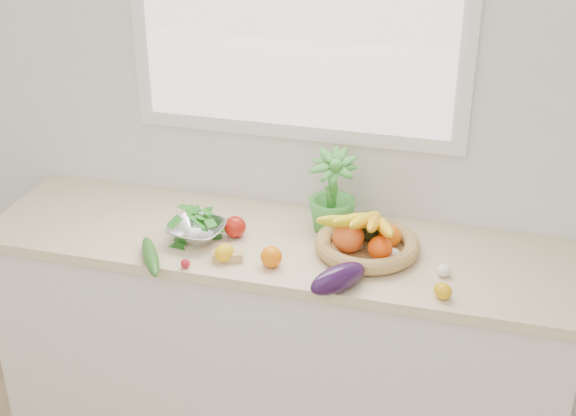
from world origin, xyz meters
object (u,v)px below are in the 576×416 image
(eggplant, at_px, (338,279))
(cucumber, at_px, (151,256))
(potted_herb, at_px, (332,192))
(apple, at_px, (235,227))
(colander_with_spinach, at_px, (197,227))
(fruit_basket, at_px, (367,239))

(eggplant, height_order, cucumber, eggplant)
(eggplant, distance_m, potted_herb, 0.44)
(apple, relative_size, potted_herb, 0.25)
(cucumber, relative_size, colander_with_spinach, 1.24)
(eggplant, xyz_separation_m, colander_with_spinach, (-0.58, 0.19, 0.01))
(cucumber, distance_m, fruit_basket, 0.78)
(colander_with_spinach, bearing_deg, eggplant, -18.56)
(colander_with_spinach, bearing_deg, cucumber, -117.64)
(eggplant, xyz_separation_m, cucumber, (-0.68, 0.00, -0.02))
(eggplant, relative_size, potted_herb, 0.70)
(apple, height_order, cucumber, apple)
(apple, distance_m, fruit_basket, 0.50)
(fruit_basket, xyz_separation_m, colander_with_spinach, (-0.63, -0.08, 0.00))
(apple, height_order, eggplant, eggplant)
(cucumber, bearing_deg, apple, 48.67)
(eggplant, relative_size, fruit_basket, 0.49)
(potted_herb, bearing_deg, colander_with_spinach, -154.87)
(fruit_basket, bearing_deg, eggplant, -99.36)
(apple, xyz_separation_m, eggplant, (0.45, -0.26, 0.00))
(apple, bearing_deg, colander_with_spinach, -152.50)
(apple, relative_size, colander_with_spinach, 0.37)
(potted_herb, distance_m, fruit_basket, 0.23)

